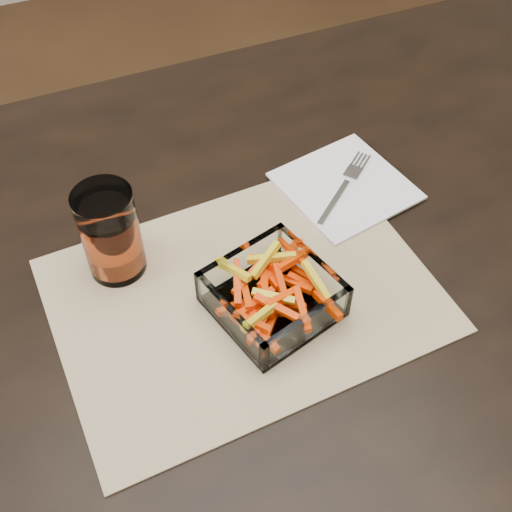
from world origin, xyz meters
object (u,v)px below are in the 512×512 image
Objects in this scene: fork at (345,185)px; dining_table at (311,278)px; glass_bowl at (272,297)px; tumbler at (111,235)px.

dining_table is at bearing -89.00° from fork.
fork is at bearing 39.87° from dining_table.
fork is (0.18, 0.15, -0.02)m from glass_bowl.
tumbler is at bearing -126.51° from fork.
glass_bowl is 0.21m from tumbler.
fork is at bearing 2.37° from tumbler.
dining_table is 0.30m from tumbler.
glass_bowl reaches higher than fork.
tumbler reaches higher than glass_bowl.
tumbler is (-0.15, 0.13, 0.04)m from glass_bowl.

